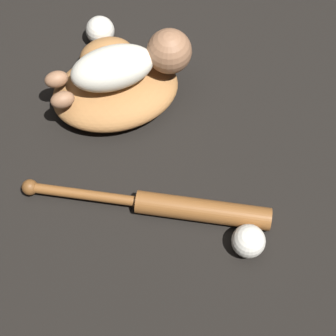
{
  "coord_description": "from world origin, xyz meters",
  "views": [
    {
      "loc": [
        -0.5,
        -0.73,
        1.26
      ],
      "look_at": [
        -0.1,
        -0.25,
        0.07
      ],
      "focal_mm": 60.0,
      "sensor_mm": 36.0,
      "label": 1
    }
  ],
  "objects_px": {
    "baseball_bat": "(177,207)",
    "baseball": "(248,241)",
    "baseball_spare": "(100,30)",
    "baby_figure": "(130,63)",
    "baseball_glove": "(114,85)"
  },
  "relations": [
    {
      "from": "baby_figure",
      "to": "baseball_bat",
      "type": "distance_m",
      "value": 0.38
    },
    {
      "from": "baseball_glove",
      "to": "baseball_spare",
      "type": "relative_size",
      "value": 4.99
    },
    {
      "from": "baseball_glove",
      "to": "baseball",
      "type": "xyz_separation_m",
      "value": [
        -0.03,
        -0.54,
        -0.01
      ]
    },
    {
      "from": "baseball_glove",
      "to": "baseball_spare",
      "type": "bearing_deg",
      "value": 64.13
    },
    {
      "from": "baseball_bat",
      "to": "baseball",
      "type": "xyz_separation_m",
      "value": [
        0.07,
        -0.17,
        0.01
      ]
    },
    {
      "from": "baseball_glove",
      "to": "baseball",
      "type": "distance_m",
      "value": 0.55
    },
    {
      "from": "baseball_glove",
      "to": "baby_figure",
      "type": "distance_m",
      "value": 0.11
    },
    {
      "from": "baseball",
      "to": "baseball_spare",
      "type": "distance_m",
      "value": 0.73
    },
    {
      "from": "baseball_glove",
      "to": "baseball_bat",
      "type": "relative_size",
      "value": 0.85
    },
    {
      "from": "baseball_glove",
      "to": "baby_figure",
      "type": "xyz_separation_m",
      "value": [
        0.03,
        -0.03,
        0.1
      ]
    },
    {
      "from": "baseball_bat",
      "to": "baseball_spare",
      "type": "xyz_separation_m",
      "value": [
        0.18,
        0.55,
        0.01
      ]
    },
    {
      "from": "baseball",
      "to": "baseball_spare",
      "type": "xyz_separation_m",
      "value": [
        0.11,
        0.72,
        0.0
      ]
    },
    {
      "from": "baseball_bat",
      "to": "baseball",
      "type": "height_order",
      "value": "baseball"
    },
    {
      "from": "baseball_glove",
      "to": "baseball_spare",
      "type": "distance_m",
      "value": 0.2
    },
    {
      "from": "baseball_glove",
      "to": "baseball_bat",
      "type": "bearing_deg",
      "value": -104.05
    }
  ]
}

